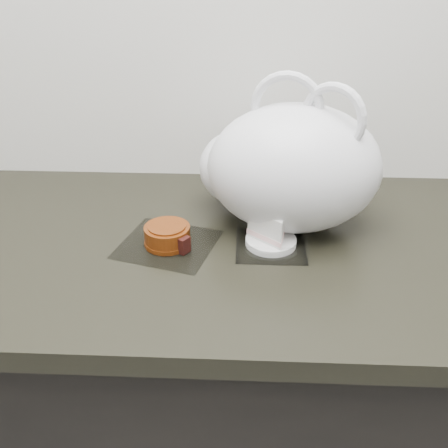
% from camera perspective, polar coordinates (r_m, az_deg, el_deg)
% --- Properties ---
extents(counter, '(2.04, 0.64, 0.90)m').
position_cam_1_polar(counter, '(1.26, -0.60, -19.39)').
color(counter, black).
rests_on(counter, ground).
extents(cake_tray, '(0.13, 0.13, 0.10)m').
position_cam_1_polar(cake_tray, '(0.94, 5.43, -1.07)').
color(cake_tray, white).
rests_on(cake_tray, counter).
extents(mooncake_wrap, '(0.21, 0.20, 0.04)m').
position_cam_1_polar(mooncake_wrap, '(0.95, -6.42, -1.50)').
color(mooncake_wrap, white).
rests_on(mooncake_wrap, counter).
extents(plastic_bag, '(0.42, 0.37, 0.31)m').
position_cam_1_polar(plastic_bag, '(0.98, 6.88, 6.48)').
color(plastic_bag, silver).
rests_on(plastic_bag, counter).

